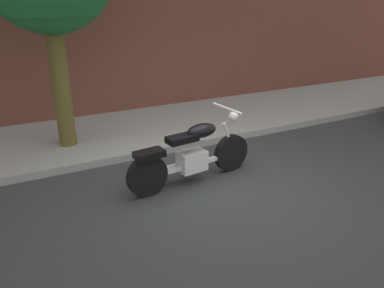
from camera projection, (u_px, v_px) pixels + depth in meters
name	position (u px, v px, depth m)	size (l,w,h in m)	color
ground_plane	(221.00, 187.00, 5.91)	(60.00, 60.00, 0.00)	#303335
sidewalk	(152.00, 128.00, 8.31)	(23.91, 2.70, 0.14)	#949494
motorcycle	(192.00, 155.00, 5.90)	(2.22, 0.70, 1.14)	black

